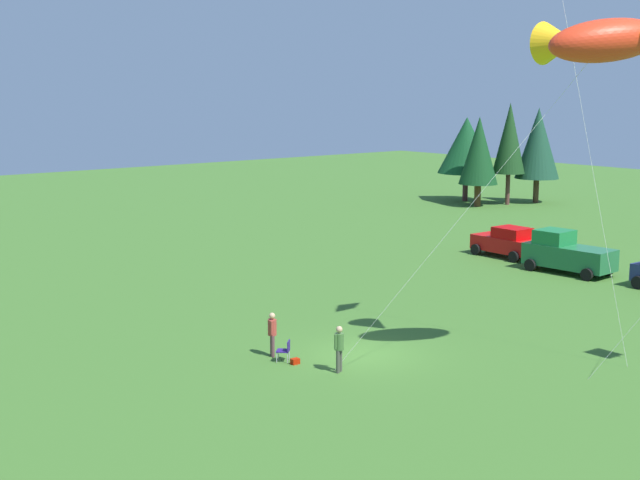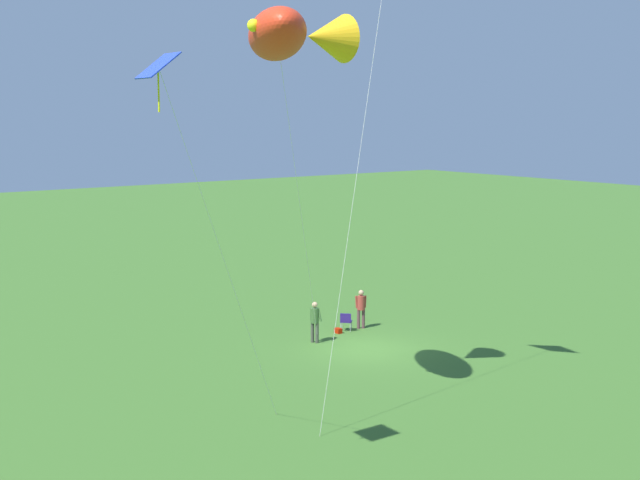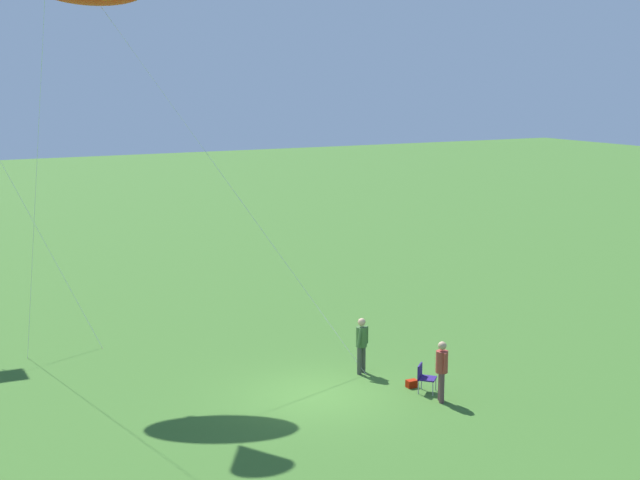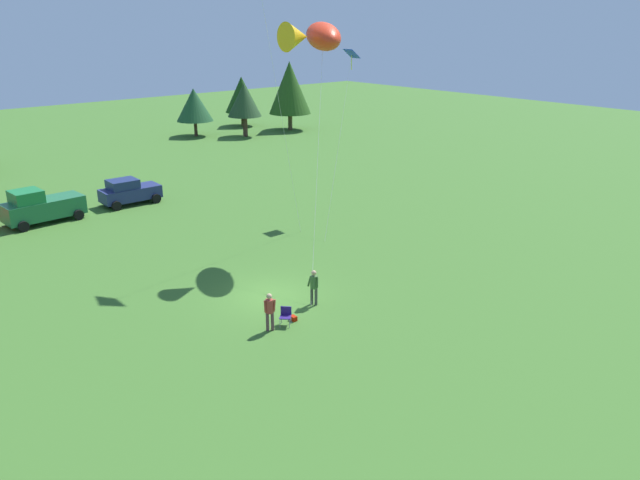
# 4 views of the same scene
# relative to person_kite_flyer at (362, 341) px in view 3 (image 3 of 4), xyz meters

# --- Properties ---
(ground_plane) EXTENTS (160.00, 160.00, 0.00)m
(ground_plane) POSITION_rel_person_kite_flyer_xyz_m (-1.04, 2.11, -1.02)
(ground_plane) COLOR #396625
(person_kite_flyer) EXTENTS (0.46, 0.54, 1.74)m
(person_kite_flyer) POSITION_rel_person_kite_flyer_xyz_m (0.00, 0.00, 0.00)
(person_kite_flyer) COLOR #404539
(person_kite_flyer) RESTS_ON ground
(folding_chair) EXTENTS (0.68, 0.68, 0.82)m
(folding_chair) POSITION_rel_person_kite_flyer_xyz_m (-2.27, -0.76, -0.53)
(folding_chair) COLOR navy
(folding_chair) RESTS_ON ground
(person_spectator) EXTENTS (0.51, 0.46, 1.74)m
(person_spectator) POSITION_rel_person_kite_flyer_xyz_m (-3.12, -0.75, 0.00)
(person_spectator) COLOR brown
(person_spectator) RESTS_ON ground
(backpack_on_grass) EXTENTS (0.23, 0.33, 0.22)m
(backpack_on_grass) POSITION_rel_person_kite_flyer_xyz_m (-1.77, -0.67, -0.91)
(backpack_on_grass) COLOR #A91A05
(backpack_on_grass) RESTS_ON ground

